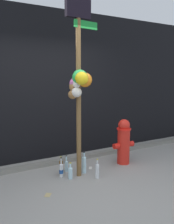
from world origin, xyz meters
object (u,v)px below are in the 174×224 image
(bottle_0, at_px, (61,170))
(bottle_5, at_px, (61,167))
(bottle_1, at_px, (97,170))
(bottle_2, at_px, (70,172))
(bottle_3, at_px, (84,164))
(fire_hydrant, at_px, (124,141))
(bottle_4, at_px, (66,165))
(memorial_post, at_px, (79,73))

(bottle_0, height_order, bottle_5, bottle_0)
(bottle_1, bearing_deg, bottle_2, 153.60)
(bottle_3, xyz_separation_m, bottle_5, (-0.39, 0.12, -0.03))
(fire_hydrant, relative_size, bottle_0, 2.57)
(fire_hydrant, bearing_deg, bottle_2, -173.04)
(bottle_2, distance_m, bottle_3, 0.34)
(bottle_2, bearing_deg, bottle_0, 125.41)
(bottle_3, bearing_deg, bottle_4, 138.87)
(bottle_0, distance_m, bottle_5, 0.09)
(fire_hydrant, bearing_deg, memorial_post, -171.56)
(memorial_post, xyz_separation_m, bottle_1, (0.23, -0.19, -1.62))
(bottle_4, bearing_deg, memorial_post, -73.16)
(bottle_4, bearing_deg, bottle_0, -135.01)
(bottle_2, height_order, bottle_5, bottle_5)
(bottle_2, distance_m, bottle_5, 0.24)
(bottle_0, height_order, bottle_1, bottle_0)
(bottle_0, xyz_separation_m, bottle_1, (0.51, -0.35, 0.02))
(memorial_post, height_order, bottle_0, memorial_post)
(memorial_post, relative_size, bottle_1, 8.89)
(bottle_4, bearing_deg, fire_hydrant, -8.55)
(memorial_post, height_order, bottle_4, memorial_post)
(bottle_0, relative_size, bottle_5, 1.03)
(memorial_post, height_order, fire_hydrant, memorial_post)
(memorial_post, bearing_deg, bottle_4, 106.84)
(bottle_2, height_order, bottle_3, bottle_3)
(bottle_2, distance_m, bottle_4, 0.33)
(memorial_post, xyz_separation_m, bottle_3, (0.15, 0.12, -1.59))
(bottle_0, height_order, bottle_4, bottle_0)
(memorial_post, distance_m, bottle_5, 1.66)
(fire_hydrant, distance_m, bottle_2, 1.28)
(bottle_0, bearing_deg, bottle_1, -34.30)
(bottle_4, distance_m, bottle_5, 0.17)
(bottle_2, relative_size, bottle_5, 0.85)
(memorial_post, bearing_deg, bottle_3, 38.36)
(bottle_1, xyz_separation_m, bottle_4, (-0.33, 0.52, -0.02))
(fire_hydrant, bearing_deg, bottle_1, -156.89)
(bottle_0, bearing_deg, bottle_3, -5.02)
(bottle_4, bearing_deg, bottle_3, -41.13)
(fire_hydrant, distance_m, bottle_5, 1.34)
(bottle_1, height_order, bottle_3, bottle_3)
(fire_hydrant, relative_size, bottle_5, 2.65)
(bottle_0, distance_m, bottle_1, 0.62)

